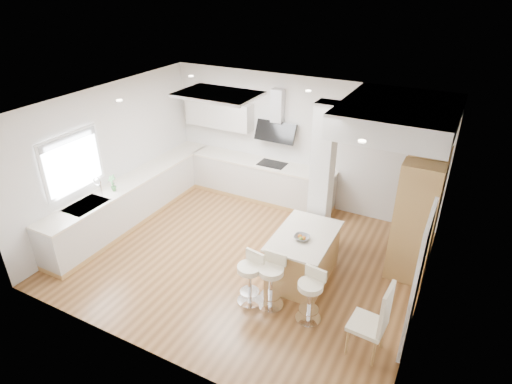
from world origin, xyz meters
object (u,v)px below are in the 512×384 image
Objects in this scene: dining_chair at (376,319)px; bar_stool_c at (310,293)px; bar_stool_a at (250,276)px; peninsula at (303,256)px; bar_stool_b at (271,278)px.

bar_stool_c is at bearing 171.13° from dining_chair.
dining_chair is (0.99, -0.23, 0.14)m from bar_stool_c.
bar_stool_c is (0.97, 0.06, -0.01)m from bar_stool_a.
bar_stool_a is 1.01× the size of bar_stool_c.
peninsula is 1.07m from bar_stool_a.
bar_stool_a reaches higher than bar_stool_c.
peninsula is 0.89m from bar_stool_b.
dining_chair is at bearing 5.56° from bar_stool_a.
dining_chair is at bearing -38.50° from peninsula.
dining_chair is at bearing -5.07° from bar_stool_c.
bar_stool_a is at bearing 179.33° from dining_chair.
peninsula is 1.62× the size of bar_stool_c.
dining_chair is (1.46, -1.12, 0.20)m from peninsula.
dining_chair reaches higher than bar_stool_c.
bar_stool_b is at bearing 175.79° from dining_chair.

